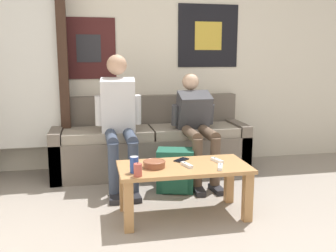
{
  "coord_description": "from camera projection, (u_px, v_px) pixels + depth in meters",
  "views": [
    {
      "loc": [
        -0.65,
        -2.0,
        1.28
      ],
      "look_at": [
        0.01,
        1.25,
        0.67
      ],
      "focal_mm": 40.0,
      "sensor_mm": 36.0,
      "label": 1
    }
  ],
  "objects": [
    {
      "name": "wall_back",
      "position": [
        147.0,
        57.0,
        4.36
      ],
      "size": [
        10.0,
        0.07,
        2.55
      ],
      "color": "silver",
      "rests_on": "ground_plane"
    },
    {
      "name": "door_frame",
      "position": [
        18.0,
        65.0,
        3.89
      ],
      "size": [
        1.0,
        0.1,
        2.15
      ],
      "color": "#382319",
      "rests_on": "ground_plane"
    },
    {
      "name": "couch",
      "position": [
        150.0,
        145.0,
        4.21
      ],
      "size": [
        2.14,
        0.66,
        0.84
      ],
      "color": "#70665B",
      "rests_on": "ground_plane"
    },
    {
      "name": "coffee_table",
      "position": [
        184.0,
        175.0,
        3.01
      ],
      "size": [
        1.04,
        0.52,
        0.42
      ],
      "color": "#B27F4C",
      "rests_on": "ground_plane"
    },
    {
      "name": "person_seated_adult",
      "position": [
        119.0,
        116.0,
        3.71
      ],
      "size": [
        0.47,
        0.86,
        1.3
      ],
      "color": "#384256",
      "rests_on": "ground_plane"
    },
    {
      "name": "person_seated_teen",
      "position": [
        196.0,
        122.0,
        3.89
      ],
      "size": [
        0.47,
        0.9,
        1.1
      ],
      "color": "brown",
      "rests_on": "ground_plane"
    },
    {
      "name": "backpack",
      "position": [
        175.0,
        171.0,
        3.6
      ],
      "size": [
        0.4,
        0.33,
        0.41
      ],
      "color": "#1E5642",
      "rests_on": "ground_plane"
    },
    {
      "name": "ceramic_bowl",
      "position": [
        154.0,
        164.0,
        2.93
      ],
      "size": [
        0.18,
        0.18,
        0.05
      ],
      "color": "brown",
      "rests_on": "coffee_table"
    },
    {
      "name": "pillar_candle",
      "position": [
        138.0,
        170.0,
        2.71
      ],
      "size": [
        0.06,
        0.06,
        0.11
      ],
      "color": "#B24C42",
      "rests_on": "coffee_table"
    },
    {
      "name": "drink_can_blue",
      "position": [
        134.0,
        165.0,
        2.8
      ],
      "size": [
        0.07,
        0.07,
        0.12
      ],
      "color": "#28479E",
      "rests_on": "coffee_table"
    },
    {
      "name": "game_controller_near_left",
      "position": [
        187.0,
        165.0,
        2.96
      ],
      "size": [
        0.07,
        0.15,
        0.03
      ],
      "color": "white",
      "rests_on": "coffee_table"
    },
    {
      "name": "game_controller_near_right",
      "position": [
        220.0,
        167.0,
        2.91
      ],
      "size": [
        0.08,
        0.15,
        0.03
      ],
      "color": "white",
      "rests_on": "coffee_table"
    },
    {
      "name": "game_controller_far_center",
      "position": [
        217.0,
        160.0,
        3.09
      ],
      "size": [
        0.07,
        0.15,
        0.03
      ],
      "color": "white",
      "rests_on": "coffee_table"
    },
    {
      "name": "cell_phone",
      "position": [
        181.0,
        160.0,
        3.14
      ],
      "size": [
        0.15,
        0.14,
        0.01
      ],
      "color": "black",
      "rests_on": "coffee_table"
    }
  ]
}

